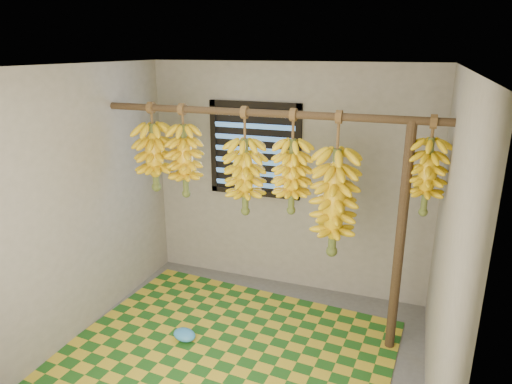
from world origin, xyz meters
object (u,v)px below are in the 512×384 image
at_px(banana_bunch_a, 154,157).
at_px(banana_bunch_f, 427,177).
at_px(banana_bunch_e, 334,203).
at_px(banana_bunch_d, 292,176).
at_px(plastic_bag, 184,335).
at_px(banana_bunch_b, 185,161).
at_px(support_post, 400,242).
at_px(banana_bunch_c, 245,177).
at_px(woven_mat, 226,352).

height_order(banana_bunch_a, banana_bunch_f, same).
distance_m(banana_bunch_a, banana_bunch_e, 1.74).
bearing_deg(banana_bunch_d, banana_bunch_a, 180.00).
bearing_deg(banana_bunch_a, plastic_bag, -45.34).
xyz_separation_m(plastic_bag, banana_bunch_b, (-0.21, 0.54, 1.47)).
xyz_separation_m(support_post, plastic_bag, (-1.75, -0.54, -0.94)).
bearing_deg(banana_bunch_e, banana_bunch_c, 180.00).
bearing_deg(support_post, plastic_bag, -162.96).
bearing_deg(plastic_bag, banana_bunch_d, 33.19).
distance_m(banana_bunch_b, banana_bunch_e, 1.42).
bearing_deg(banana_bunch_e, support_post, 0.00).
xyz_separation_m(banana_bunch_c, banana_bunch_e, (0.80, 0.00, -0.15)).
height_order(support_post, banana_bunch_d, banana_bunch_d).
bearing_deg(banana_bunch_a, banana_bunch_d, 0.00).
xyz_separation_m(banana_bunch_a, banana_bunch_d, (1.35, 0.00, -0.06)).
bearing_deg(banana_bunch_d, banana_bunch_e, 0.00).
distance_m(support_post, plastic_bag, 2.06).
height_order(support_post, banana_bunch_a, banana_bunch_a).
bearing_deg(banana_bunch_b, banana_bunch_f, 0.00).
bearing_deg(banana_bunch_f, banana_bunch_e, 180.00).
bearing_deg(banana_bunch_c, plastic_bag, -126.05).
bearing_deg(woven_mat, banana_bunch_e, 36.68).
bearing_deg(banana_bunch_b, woven_mat, -42.18).
relative_size(banana_bunch_b, banana_bunch_e, 0.70).
relative_size(banana_bunch_a, banana_bunch_d, 0.92).
distance_m(banana_bunch_a, banana_bunch_c, 0.92).
distance_m(woven_mat, banana_bunch_d, 1.63).
bearing_deg(banana_bunch_c, banana_bunch_b, 180.00).
height_order(banana_bunch_b, banana_bunch_e, same).
distance_m(woven_mat, banana_bunch_c, 1.54).
distance_m(banana_bunch_b, banana_bunch_c, 0.61).
xyz_separation_m(woven_mat, plastic_bag, (-0.42, 0.04, 0.05)).
relative_size(support_post, banana_bunch_b, 2.33).
relative_size(banana_bunch_a, banana_bunch_f, 1.05).
relative_size(banana_bunch_b, banana_bunch_f, 1.09).
relative_size(woven_mat, banana_bunch_a, 3.28).
xyz_separation_m(banana_bunch_b, banana_bunch_e, (1.40, 0.00, -0.25)).
bearing_deg(banana_bunch_f, banana_bunch_c, 180.00).
bearing_deg(plastic_bag, support_post, 17.04).
height_order(woven_mat, banana_bunch_f, banana_bunch_f).
relative_size(banana_bunch_a, banana_bunch_e, 0.67).
xyz_separation_m(banana_bunch_b, banana_bunch_f, (2.10, 0.00, 0.05)).
height_order(plastic_bag, banana_bunch_a, banana_bunch_a).
relative_size(banana_bunch_c, banana_bunch_d, 1.07).
xyz_separation_m(support_post, banana_bunch_c, (-1.36, 0.00, 0.43)).
bearing_deg(plastic_bag, banana_bunch_b, 111.20).
xyz_separation_m(banana_bunch_c, banana_bunch_d, (0.43, 0.00, 0.04)).
bearing_deg(plastic_bag, banana_bunch_e, 24.18).
bearing_deg(banana_bunch_e, banana_bunch_f, 0.00).
relative_size(plastic_bag, banana_bunch_e, 0.18).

